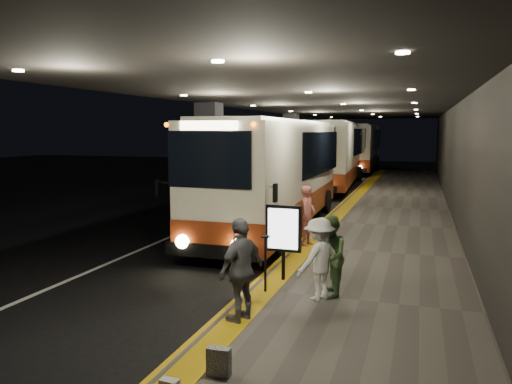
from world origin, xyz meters
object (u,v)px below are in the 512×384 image
Objects in this scene: coach_main at (276,179)px; passenger_waiting_green at (330,256)px; passenger_waiting_grey at (241,270)px; coach_second at (333,157)px; info_sign at (283,230)px; passenger_boarding at (308,216)px; passenger_waiting_white at (319,259)px; bag_polka at (219,362)px; coach_third at (360,150)px; stanchion_post at (265,264)px.

coach_main reaches higher than passenger_waiting_green.
coach_second is at bearing -153.17° from passenger_waiting_grey.
passenger_waiting_grey is 2.50m from info_sign.
coach_main is 7.29× the size of passenger_waiting_green.
passenger_waiting_grey reaches higher than passenger_waiting_green.
coach_main reaches higher than passenger_waiting_grey.
passenger_boarding is 1.07× the size of passenger_waiting_green.
passenger_waiting_white is 3.57m from bag_polka.
passenger_boarding is at bearing -87.89° from coach_third.
coach_second is 31.84× the size of bag_polka.
passenger_waiting_grey is 4.66× the size of bag_polka.
coach_third reaches higher than bag_polka.
passenger_waiting_green is at bearing 7.17° from stanchion_post.
passenger_waiting_green is 2.13m from passenger_waiting_grey.
passenger_waiting_white is at bearing 78.93° from bag_polka.
passenger_boarding is 5.90m from passenger_waiting_grey.
passenger_waiting_grey is (1.89, -8.76, -0.70)m from coach_main.
passenger_waiting_grey is (-1.21, -1.75, 0.09)m from passenger_waiting_green.
bag_polka is 0.34× the size of stanchion_post.
passenger_waiting_grey is at bearing 100.97° from bag_polka.
passenger_boarding is at bearing 93.68° from bag_polka.
passenger_waiting_white is at bearing -4.09° from stanchion_post.
bag_polka is at bearing 23.67° from passenger_waiting_white.
coach_second is 7.68× the size of passenger_waiting_white.
passenger_waiting_grey is 2.09m from bag_polka.
coach_second reaches higher than passenger_waiting_green.
stanchion_post is at bearing -87.54° from coach_second.
bag_polka is (2.37, -36.56, -1.48)m from coach_third.
passenger_boarding reaches higher than bag_polka.
coach_main is 6.54× the size of passenger_waiting_grey.
coach_main is 8.99m from passenger_waiting_grey.
info_sign is (-0.30, 4.42, 0.92)m from bag_polka.
passenger_waiting_white is 1.14m from stanchion_post.
bag_polka is (2.54, -24.21, -1.49)m from coach_second.
coach_third reaches higher than passenger_waiting_grey.
info_sign is (2.06, -32.14, -0.56)m from coach_third.
coach_main is 6.58m from info_sign.
coach_third is at bearing -155.42° from passenger_waiting_grey.
passenger_waiting_green is 3.83m from bag_polka.
coach_third is 34.69m from passenger_waiting_grey.
passenger_waiting_grey is (0.13, -5.90, 0.04)m from passenger_boarding.
passenger_boarding is (2.03, -16.37, -0.82)m from coach_second.
coach_second is 1.01× the size of coach_third.
passenger_boarding is at bearing 179.55° from passenger_waiting_green.
coach_second is at bearing -92.39° from coach_third.
passenger_waiting_green is at bearing 77.20° from bag_polka.
passenger_waiting_grey is at bearing -88.31° from coach_third.
passenger_boarding is 4.36m from passenger_waiting_green.
coach_main is 7.46m from stanchion_post.
coach_third is at bearing 93.70° from bag_polka.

